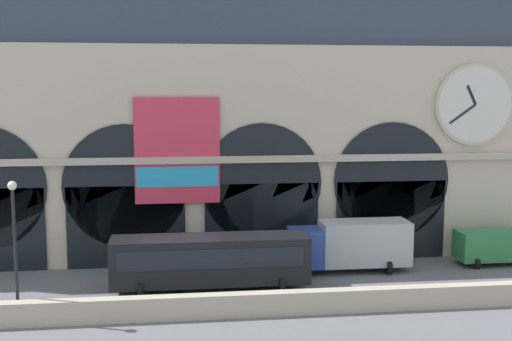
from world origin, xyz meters
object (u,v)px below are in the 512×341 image
Objects in this scene: box_truck_mideast at (350,244)px; street_lamp_quayside at (14,232)px; van_east at (497,245)px; bus_center at (211,260)px.

street_lamp_quayside is at bearing -160.87° from box_truck_mideast.
van_east is 0.75× the size of street_lamp_quayside.
bus_center is at bearing -170.13° from van_east.
bus_center is 1.47× the size of box_truck_mideast.
van_east is (9.80, 0.32, -0.45)m from box_truck_mideast.
box_truck_mideast is 19.73m from street_lamp_quayside.
box_truck_mideast is 1.09× the size of street_lamp_quayside.
van_east is at bearing 1.90° from box_truck_mideast.
box_truck_mideast reaches higher than van_east.
street_lamp_quayside reaches higher than box_truck_mideast.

